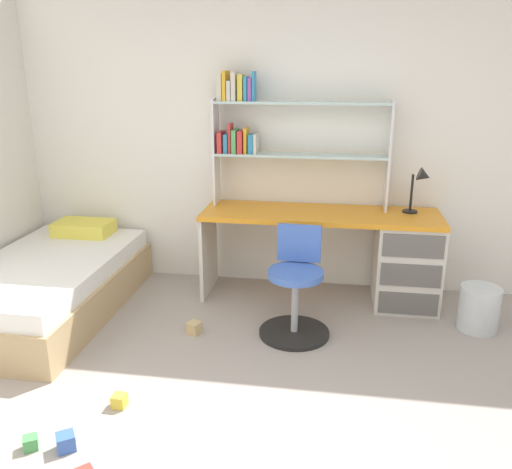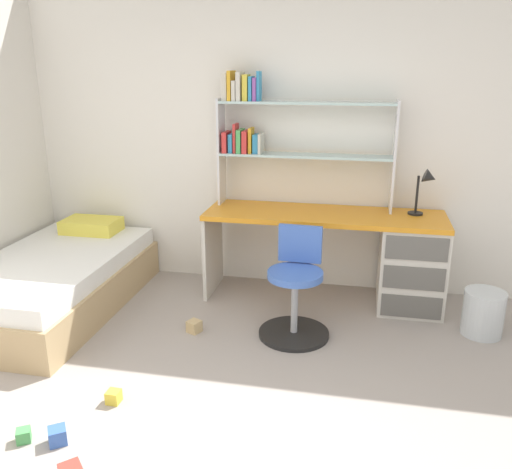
# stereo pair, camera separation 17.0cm
# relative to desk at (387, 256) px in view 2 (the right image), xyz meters

# --- Properties ---
(room_shell) EXTENTS (5.89, 6.08, 2.75)m
(room_shell) POSITION_rel_desk_xyz_m (-2.00, -0.95, 0.95)
(room_shell) COLOR white
(room_shell) RESTS_ON ground_plane
(desk) EXTENTS (1.94, 0.60, 0.76)m
(desk) POSITION_rel_desk_xyz_m (0.00, 0.00, 0.00)
(desk) COLOR orange
(desk) RESTS_ON ground_plane
(bookshelf_hutch) EXTENTS (1.46, 0.22, 1.11)m
(bookshelf_hutch) POSITION_rel_desk_xyz_m (-0.95, 0.18, 0.99)
(bookshelf_hutch) COLOR silver
(bookshelf_hutch) RESTS_ON desk
(desk_lamp) EXTENTS (0.20, 0.17, 0.38)m
(desk_lamp) POSITION_rel_desk_xyz_m (0.26, 0.07, 0.59)
(desk_lamp) COLOR black
(desk_lamp) RESTS_ON desk
(swivel_chair) EXTENTS (0.52, 0.52, 0.80)m
(swivel_chair) POSITION_rel_desk_xyz_m (-0.66, -0.67, -0.11)
(swivel_chair) COLOR black
(swivel_chair) RESTS_ON ground_plane
(bed_platform) EXTENTS (1.06, 1.87, 0.57)m
(bed_platform) POSITION_rel_desk_xyz_m (-2.64, -0.62, -0.20)
(bed_platform) COLOR tan
(bed_platform) RESTS_ON ground_plane
(waste_bin) EXTENTS (0.29, 0.29, 0.34)m
(waste_bin) POSITION_rel_desk_xyz_m (0.70, -0.39, -0.25)
(waste_bin) COLOR silver
(waste_bin) RESTS_ON ground_plane
(toy_block_yellow_0) EXTENTS (0.08, 0.08, 0.08)m
(toy_block_yellow_0) POSITION_rel_desk_xyz_m (-1.59, -1.73, -0.39)
(toy_block_yellow_0) COLOR gold
(toy_block_yellow_0) RESTS_ON ground_plane
(toy_block_green_1) EXTENTS (0.10, 0.10, 0.07)m
(toy_block_green_1) POSITION_rel_desk_xyz_m (-1.91, -2.14, -0.39)
(toy_block_green_1) COLOR #479E51
(toy_block_green_1) RESTS_ON ground_plane
(toy_block_blue_2) EXTENTS (0.12, 0.12, 0.09)m
(toy_block_blue_2) POSITION_rel_desk_xyz_m (-1.72, -2.12, -0.38)
(toy_block_blue_2) COLOR #3860B7
(toy_block_blue_2) RESTS_ON ground_plane
(toy_block_natural_3) EXTENTS (0.12, 0.12, 0.09)m
(toy_block_natural_3) POSITION_rel_desk_xyz_m (-1.40, -0.80, -0.38)
(toy_block_natural_3) COLOR tan
(toy_block_natural_3) RESTS_ON ground_plane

